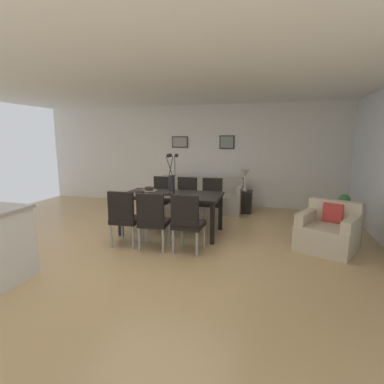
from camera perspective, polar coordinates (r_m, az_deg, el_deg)
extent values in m
plane|color=tan|center=(5.03, -6.72, -9.92)|extent=(9.00, 9.00, 0.00)
cube|color=silver|center=(7.84, 1.88, 7.11)|extent=(9.00, 0.10, 2.60)
cube|color=white|center=(5.18, -5.64, 20.35)|extent=(9.00, 7.20, 0.08)
cube|color=black|center=(5.39, -3.93, -0.60)|extent=(1.80, 0.94, 0.05)
cube|color=black|center=(5.66, 5.56, -3.94)|extent=(0.07, 0.07, 0.69)
cube|color=black|center=(6.15, -10.10, -2.91)|extent=(0.07, 0.07, 0.69)
cube|color=black|center=(4.89, 3.98, -6.22)|extent=(0.07, 0.07, 0.69)
cube|color=black|center=(5.44, -13.72, -4.77)|extent=(0.07, 0.07, 0.69)
cube|color=black|center=(4.96, -12.54, -5.29)|extent=(0.45, 0.45, 0.08)
cube|color=black|center=(4.73, -13.66, -2.84)|extent=(0.42, 0.07, 0.48)
cylinder|color=#9EA0A5|center=(5.12, -9.58, -7.39)|extent=(0.04, 0.04, 0.38)
cylinder|color=#9EA0A5|center=(5.27, -13.42, -7.01)|extent=(0.04, 0.04, 0.38)
cylinder|color=#9EA0A5|center=(4.79, -11.36, -8.70)|extent=(0.04, 0.04, 0.38)
cylinder|color=#9EA0A5|center=(4.95, -15.40, -8.23)|extent=(0.04, 0.04, 0.38)
cube|color=black|center=(6.36, -6.30, -1.68)|extent=(0.47, 0.47, 0.08)
cube|color=black|center=(6.48, -5.64, 0.90)|extent=(0.42, 0.09, 0.48)
cylinder|color=#9EA0A5|center=(6.33, -8.55, -3.93)|extent=(0.04, 0.04, 0.38)
cylinder|color=#9EA0A5|center=(6.17, -5.40, -4.24)|extent=(0.04, 0.04, 0.38)
cylinder|color=#9EA0A5|center=(6.66, -7.06, -3.18)|extent=(0.04, 0.04, 0.38)
cylinder|color=#9EA0A5|center=(6.51, -4.04, -3.45)|extent=(0.04, 0.04, 0.38)
cube|color=black|center=(4.72, -7.31, -5.91)|extent=(0.47, 0.47, 0.08)
cube|color=black|center=(4.48, -8.12, -3.38)|extent=(0.42, 0.09, 0.48)
cylinder|color=#9EA0A5|center=(4.91, -4.43, -8.02)|extent=(0.04, 0.04, 0.38)
cylinder|color=#9EA0A5|center=(5.02, -8.66, -7.71)|extent=(0.04, 0.04, 0.38)
cylinder|color=#9EA0A5|center=(4.57, -5.67, -9.48)|extent=(0.04, 0.04, 0.38)
cylinder|color=#9EA0A5|center=(4.68, -10.20, -9.09)|extent=(0.04, 0.04, 0.38)
cube|color=black|center=(6.20, -1.41, -1.93)|extent=(0.45, 0.45, 0.08)
cube|color=black|center=(6.33, -0.92, 0.72)|extent=(0.42, 0.06, 0.48)
cylinder|color=#9EA0A5|center=(6.14, -3.62, -4.28)|extent=(0.04, 0.04, 0.38)
cylinder|color=#9EA0A5|center=(6.03, -0.20, -4.54)|extent=(0.04, 0.04, 0.38)
cylinder|color=#9EA0A5|center=(6.49, -2.52, -3.48)|extent=(0.04, 0.04, 0.38)
cylinder|color=#9EA0A5|center=(6.38, 0.73, -3.70)|extent=(0.04, 0.04, 0.38)
cube|color=black|center=(4.57, -0.61, -6.39)|extent=(0.47, 0.47, 0.08)
cube|color=black|center=(4.33, -1.44, -3.77)|extent=(0.42, 0.09, 0.48)
cylinder|color=#9EA0A5|center=(4.76, 2.35, -8.63)|extent=(0.04, 0.04, 0.38)
cylinder|color=#9EA0A5|center=(4.87, -2.00, -8.17)|extent=(0.04, 0.04, 0.38)
cylinder|color=#9EA0A5|center=(4.41, 0.94, -10.15)|extent=(0.04, 0.04, 0.38)
cylinder|color=#9EA0A5|center=(4.54, -3.70, -9.60)|extent=(0.04, 0.04, 0.38)
cube|color=black|center=(6.09, 3.65, -2.18)|extent=(0.45, 0.45, 0.08)
cube|color=black|center=(6.22, 3.99, 0.53)|extent=(0.42, 0.07, 0.48)
cylinder|color=#9EA0A5|center=(6.00, 1.50, -4.61)|extent=(0.04, 0.04, 0.38)
cylinder|color=#9EA0A5|center=(5.93, 5.10, -4.83)|extent=(0.04, 0.04, 0.38)
cylinder|color=#9EA0A5|center=(6.36, 2.25, -3.76)|extent=(0.04, 0.04, 0.38)
cylinder|color=#9EA0A5|center=(6.29, 5.64, -3.95)|extent=(0.04, 0.04, 0.38)
cylinder|color=#232326|center=(5.36, -3.96, 1.44)|extent=(0.11, 0.11, 0.34)
cylinder|color=black|center=(5.32, -3.35, 4.96)|extent=(0.05, 0.12, 0.37)
sphere|color=black|center=(5.30, -3.05, 7.12)|extent=(0.07, 0.07, 0.07)
cylinder|color=black|center=(5.38, -4.13, 5.01)|extent=(0.08, 0.05, 0.38)
sphere|color=black|center=(5.39, -4.22, 7.16)|extent=(0.07, 0.07, 0.07)
cylinder|color=black|center=(5.27, -4.39, 4.91)|extent=(0.15, 0.06, 0.36)
sphere|color=black|center=(5.23, -4.62, 7.06)|extent=(0.07, 0.07, 0.07)
cylinder|color=#7F705B|center=(5.39, -10.10, -0.43)|extent=(0.32, 0.32, 0.01)
cylinder|color=#2D2826|center=(5.39, -10.11, -0.09)|extent=(0.17, 0.17, 0.06)
cylinder|color=black|center=(5.39, -10.11, 0.07)|extent=(0.13, 0.13, 0.04)
cylinder|color=#7F705B|center=(5.77, -8.34, 0.31)|extent=(0.32, 0.32, 0.01)
cylinder|color=#2D2826|center=(5.77, -8.35, 0.64)|extent=(0.17, 0.17, 0.06)
cylinder|color=black|center=(5.76, -8.35, 0.78)|extent=(0.13, 0.13, 0.04)
cylinder|color=#7F705B|center=(5.19, -4.68, -0.72)|extent=(0.32, 0.32, 0.01)
cylinder|color=#2D2826|center=(5.19, -4.69, -0.36)|extent=(0.17, 0.17, 0.06)
cylinder|color=black|center=(5.18, -4.69, -0.20)|extent=(0.13, 0.13, 0.04)
cube|color=#A89E8E|center=(7.22, 1.30, -1.90)|extent=(2.09, 0.84, 0.42)
cube|color=#A89E8E|center=(7.47, 1.93, 1.64)|extent=(2.09, 0.16, 0.38)
cube|color=#A89E8E|center=(7.00, 9.25, 0.17)|extent=(0.10, 0.84, 0.20)
cube|color=#A89E8E|center=(7.45, -6.13, 0.86)|extent=(0.10, 0.84, 0.20)
cube|color=black|center=(7.09, 10.08, -1.87)|extent=(0.36, 0.36, 0.52)
cylinder|color=beige|center=(7.03, 10.16, 0.52)|extent=(0.12, 0.12, 0.08)
cylinder|color=beige|center=(7.00, 10.20, 1.98)|extent=(0.02, 0.02, 0.30)
cone|color=beige|center=(6.98, 10.25, 3.60)|extent=(0.22, 0.22, 0.18)
cube|color=beige|center=(5.14, 24.71, -8.03)|extent=(1.07, 1.07, 0.40)
cube|color=beige|center=(5.34, 26.00, -3.28)|extent=(0.79, 0.50, 0.35)
cube|color=beige|center=(4.96, 28.55, -5.47)|extent=(0.43, 0.67, 0.18)
cube|color=beige|center=(5.13, 21.36, -4.43)|extent=(0.43, 0.67, 0.18)
cube|color=#C63833|center=(5.25, 25.69, -3.65)|extent=(0.30, 0.20, 0.30)
cube|color=black|center=(7.92, -2.35, 9.67)|extent=(0.44, 0.02, 0.29)
cube|color=#9E9389|center=(7.90, -2.38, 9.67)|extent=(0.39, 0.01, 0.24)
cube|color=black|center=(7.64, 6.80, 9.59)|extent=(0.38, 0.02, 0.34)
cube|color=gray|center=(7.63, 6.79, 9.59)|extent=(0.33, 0.01, 0.29)
cylinder|color=brown|center=(6.55, 26.69, -5.17)|extent=(0.24, 0.24, 0.22)
sphere|color=#387A42|center=(6.49, 26.90, -2.69)|extent=(0.36, 0.36, 0.36)
sphere|color=#387A42|center=(6.44, 27.50, -1.38)|extent=(0.22, 0.22, 0.22)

